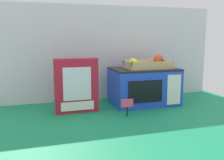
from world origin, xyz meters
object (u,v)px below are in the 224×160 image
object	(u,v)px
toy_microwave	(144,86)
food_groups_crate	(148,64)
price_sign	(127,105)
cookie_set_box	(76,85)

from	to	relation	value
toy_microwave	food_groups_crate	xyz separation A→B (m)	(0.02, -0.01, 0.14)
price_sign	cookie_set_box	bearing A→B (deg)	145.44
food_groups_crate	cookie_set_box	xyz separation A→B (m)	(-0.48, -0.05, -0.10)
cookie_set_box	price_sign	bearing A→B (deg)	-34.56
food_groups_crate	toy_microwave	bearing A→B (deg)	148.18
food_groups_crate	cookie_set_box	distance (m)	0.50
toy_microwave	cookie_set_box	size ratio (longest dim) A/B	1.33
toy_microwave	cookie_set_box	distance (m)	0.47
cookie_set_box	food_groups_crate	bearing A→B (deg)	5.40
toy_microwave	cookie_set_box	bearing A→B (deg)	-172.65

